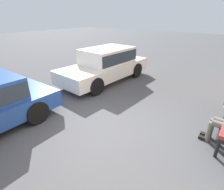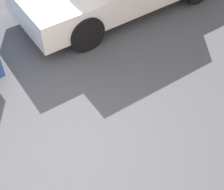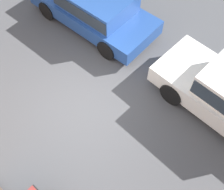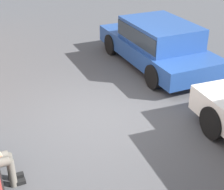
% 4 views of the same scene
% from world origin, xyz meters
% --- Properties ---
extents(ground_plane, '(60.00, 60.00, 0.00)m').
position_xyz_m(ground_plane, '(0.00, 0.00, 0.00)').
color(ground_plane, '#4C4C4F').
extents(parked_car_mid, '(4.45, 1.98, 1.38)m').
position_xyz_m(parked_car_mid, '(2.11, -2.53, 0.76)').
color(parked_car_mid, '#23478E').
rests_on(parked_car_mid, ground_plane).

